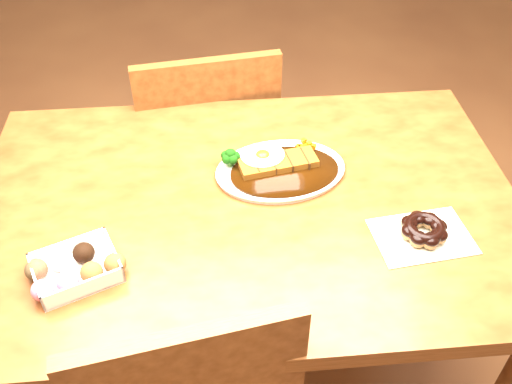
{
  "coord_description": "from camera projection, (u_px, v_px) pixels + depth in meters",
  "views": [
    {
      "loc": [
        -0.06,
        -0.91,
        1.61
      ],
      "look_at": [
        0.02,
        -0.04,
        0.81
      ],
      "focal_mm": 40.0,
      "sensor_mm": 36.0,
      "label": 1
    }
  ],
  "objects": [
    {
      "name": "ground",
      "position": [
        250.0,
        377.0,
        1.76
      ],
      "size": [
        6.0,
        6.0,
        0.0
      ],
      "primitive_type": "plane",
      "color": "brown",
      "rests_on": "ground"
    },
    {
      "name": "table",
      "position": [
        248.0,
        232.0,
        1.32
      ],
      "size": [
        1.2,
        0.8,
        0.75
      ],
      "color": "#542810",
      "rests_on": "ground"
    },
    {
      "name": "chair_far",
      "position": [
        207.0,
        150.0,
        1.83
      ],
      "size": [
        0.47,
        0.47,
        0.87
      ],
      "rotation": [
        0.0,
        0.0,
        3.27
      ],
      "color": "#542810",
      "rests_on": "ground"
    },
    {
      "name": "katsu_curry_plate",
      "position": [
        278.0,
        167.0,
        1.32
      ],
      "size": [
        0.32,
        0.24,
        0.06
      ],
      "rotation": [
        0.0,
        0.0,
        0.12
      ],
      "color": "white",
      "rests_on": "table"
    },
    {
      "name": "donut_box",
      "position": [
        74.0,
        269.0,
        1.08
      ],
      "size": [
        0.19,
        0.17,
        0.04
      ],
      "rotation": [
        0.0,
        0.0,
        0.39
      ],
      "color": "white",
      "rests_on": "table"
    },
    {
      "name": "pon_de_ring",
      "position": [
        424.0,
        230.0,
        1.16
      ],
      "size": [
        0.21,
        0.16,
        0.04
      ],
      "rotation": [
        0.0,
        0.0,
        0.11
      ],
      "color": "silver",
      "rests_on": "table"
    }
  ]
}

